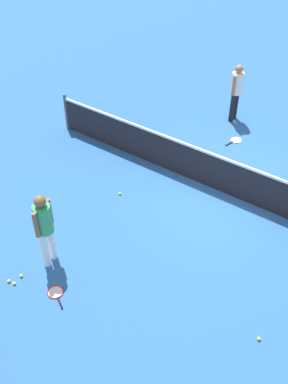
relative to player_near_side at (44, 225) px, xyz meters
The scene contains 11 objects.
ground_plane 4.47m from the player_near_side, 65.74° to the left, with size 40.00×40.00×0.00m, color #265693.
court_net 4.39m from the player_near_side, 65.74° to the left, with size 10.09×0.09×1.07m.
player_near_side is the anchor object (origin of this frame).
player_far_side 7.18m from the player_near_side, 86.67° to the left, with size 0.35×0.52×1.70m.
tennis_racket_near_player 1.31m from the player_near_side, 39.57° to the right, with size 0.59×0.43×0.03m.
tennis_racket_far_player 6.33m from the player_near_side, 80.52° to the left, with size 0.38×0.61×0.03m.
tennis_ball_near_player 1.34m from the player_near_side, 107.23° to the right, with size 0.07×0.07×0.07m, color #C6E033.
tennis_ball_by_net 4.37m from the player_near_side, 10.35° to the left, with size 0.07×0.07×0.07m, color #C6E033.
tennis_ball_midcourt 1.18m from the player_near_side, 105.25° to the right, with size 0.07×0.07×0.07m, color #C6E033.
tennis_ball_baseline 2.65m from the player_near_side, 93.48° to the left, with size 0.07×0.07×0.07m, color #C6E033.
tennis_ball_stray_left 1.30m from the player_near_side, 99.34° to the right, with size 0.07×0.07×0.07m, color #C6E033.
Camera 1 is at (3.37, -7.97, 6.96)m, focal length 42.77 mm.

